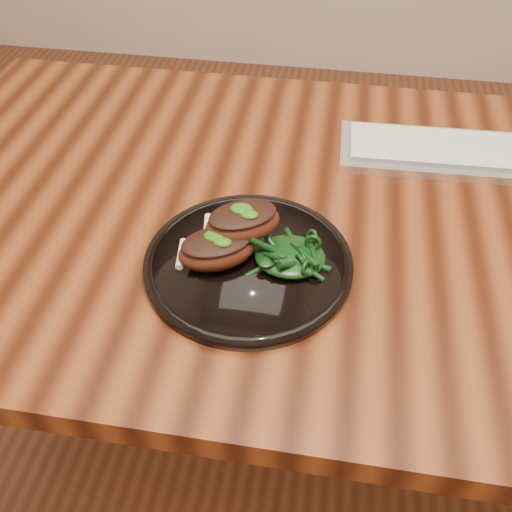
{
  "coord_description": "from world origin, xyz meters",
  "views": [
    {
      "loc": [
        -0.1,
        -0.68,
        1.3
      ],
      "look_at": [
        -0.19,
        -0.15,
        0.78
      ],
      "focal_mm": 40.0,
      "sensor_mm": 36.0,
      "label": 1
    }
  ],
  "objects_px": {
    "greens_heap": "(290,253)",
    "desk": "(386,254)",
    "plate": "(248,263)",
    "lamb_chop_front": "(216,249)",
    "keyboard": "(479,154)"
  },
  "relations": [
    {
      "from": "desk",
      "to": "lamb_chop_front",
      "type": "relative_size",
      "value": 13.23
    },
    {
      "from": "desk",
      "to": "plate",
      "type": "height_order",
      "value": "plate"
    },
    {
      "from": "desk",
      "to": "keyboard",
      "type": "xyz_separation_m",
      "value": [
        0.14,
        0.17,
        0.09
      ]
    },
    {
      "from": "plate",
      "to": "desk",
      "type": "bearing_deg",
      "value": 36.25
    },
    {
      "from": "plate",
      "to": "lamb_chop_front",
      "type": "height_order",
      "value": "lamb_chop_front"
    },
    {
      "from": "plate",
      "to": "lamb_chop_front",
      "type": "distance_m",
      "value": 0.05
    },
    {
      "from": "plate",
      "to": "greens_heap",
      "type": "xyz_separation_m",
      "value": [
        0.06,
        0.01,
        0.02
      ]
    },
    {
      "from": "greens_heap",
      "to": "desk",
      "type": "bearing_deg",
      "value": 44.45
    },
    {
      "from": "lamb_chop_front",
      "to": "greens_heap",
      "type": "relative_size",
      "value": 1.28
    },
    {
      "from": "desk",
      "to": "greens_heap",
      "type": "xyz_separation_m",
      "value": [
        -0.14,
        -0.14,
        0.11
      ]
    },
    {
      "from": "greens_heap",
      "to": "keyboard",
      "type": "relative_size",
      "value": 0.2
    },
    {
      "from": "lamb_chop_front",
      "to": "greens_heap",
      "type": "xyz_separation_m",
      "value": [
        0.1,
        0.02,
        -0.01
      ]
    },
    {
      "from": "keyboard",
      "to": "lamb_chop_front",
      "type": "bearing_deg",
      "value": -139.28
    },
    {
      "from": "desk",
      "to": "plate",
      "type": "distance_m",
      "value": 0.26
    },
    {
      "from": "lamb_chop_front",
      "to": "greens_heap",
      "type": "bearing_deg",
      "value": 8.96
    }
  ]
}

